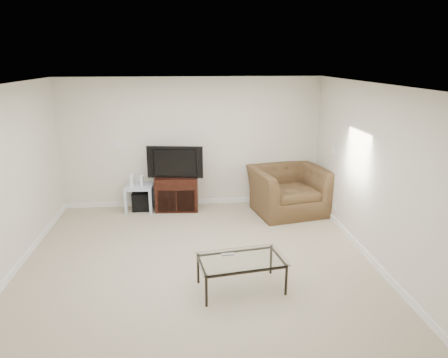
{
  "coord_description": "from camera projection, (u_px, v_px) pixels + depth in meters",
  "views": [
    {
      "loc": [
        -0.12,
        -5.11,
        2.82
      ],
      "look_at": [
        0.5,
        1.2,
        0.9
      ],
      "focal_mm": 32.0,
      "sensor_mm": 36.0,
      "label": 1
    }
  ],
  "objects": [
    {
      "name": "plate_right_switch",
      "position": [
        333.0,
        151.0,
        7.09
      ],
      "size": [
        0.02,
        0.09,
        0.13
      ],
      "primitive_type": "cube",
      "color": "white",
      "rests_on": "wall_right"
    },
    {
      "name": "recliner",
      "position": [
        289.0,
        183.0,
        7.5
      ],
      "size": [
        1.46,
        1.09,
        1.15
      ],
      "primitive_type": "imported",
      "rotation": [
        0.0,
        0.0,
        0.19
      ],
      "color": "brown",
      "rests_on": "floor"
    },
    {
      "name": "dvd_player",
      "position": [
        177.0,
        182.0,
        7.63
      ],
      "size": [
        0.47,
        0.35,
        0.06
      ],
      "primitive_type": "cube",
      "rotation": [
        0.0,
        0.0,
        -0.06
      ],
      "color": "black",
      "rests_on": "tv_stand"
    },
    {
      "name": "wall_left",
      "position": [
        0.0,
        187.0,
        5.09
      ],
      "size": [
        0.02,
        5.0,
        2.5
      ],
      "primitive_type": "cube",
      "color": "silver",
      "rests_on": "ground"
    },
    {
      "name": "wall_right",
      "position": [
        375.0,
        176.0,
        5.56
      ],
      "size": [
        0.02,
        5.0,
        2.5
      ],
      "primitive_type": "cube",
      "color": "silver",
      "rests_on": "ground"
    },
    {
      "name": "plate_right_outlet",
      "position": [
        335.0,
        206.0,
        7.08
      ],
      "size": [
        0.02,
        0.08,
        0.12
      ],
      "primitive_type": "cube",
      "color": "white",
      "rests_on": "wall_right"
    },
    {
      "name": "coffee_table",
      "position": [
        241.0,
        274.0,
        5.04
      ],
      "size": [
        1.16,
        0.76,
        0.42
      ],
      "primitive_type": null,
      "rotation": [
        0.0,
        0.0,
        0.15
      ],
      "color": "black",
      "rests_on": "floor"
    },
    {
      "name": "remote",
      "position": [
        228.0,
        254.0,
        5.07
      ],
      "size": [
        0.17,
        0.06,
        0.02
      ],
      "primitive_type": "cube",
      "rotation": [
        0.0,
        0.0,
        0.08
      ],
      "color": "#B2B2B7",
      "rests_on": "coffee_table"
    },
    {
      "name": "side_table",
      "position": [
        140.0,
        198.0,
        7.7
      ],
      "size": [
        0.54,
        0.54,
        0.49
      ],
      "primitive_type": null,
      "rotation": [
        0.0,
        0.0,
        -0.06
      ],
      "color": "silver",
      "rests_on": "floor"
    },
    {
      "name": "floor",
      "position": [
        197.0,
        264.0,
        5.69
      ],
      "size": [
        5.0,
        5.0,
        0.0
      ],
      "primitive_type": "plane",
      "color": "tan",
      "rests_on": "ground"
    },
    {
      "name": "tv_stand",
      "position": [
        177.0,
        192.0,
        7.74
      ],
      "size": [
        0.83,
        0.6,
        0.67
      ],
      "primitive_type": null,
      "rotation": [
        0.0,
        0.0,
        -0.06
      ],
      "color": "black",
      "rests_on": "floor"
    },
    {
      "name": "ceiling",
      "position": [
        194.0,
        85.0,
        4.97
      ],
      "size": [
        5.0,
        5.0,
        0.0
      ],
      "primitive_type": "plane",
      "color": "white",
      "rests_on": "ground"
    },
    {
      "name": "game_case",
      "position": [
        142.0,
        181.0,
        7.58
      ],
      "size": [
        0.06,
        0.15,
        0.19
      ],
      "primitive_type": "cube",
      "rotation": [
        0.0,
        0.0,
        -0.09
      ],
      "color": "silver",
      "rests_on": "side_table"
    },
    {
      "name": "plate_back",
      "position": [
        118.0,
        145.0,
        7.57
      ],
      "size": [
        0.12,
        0.02,
        0.12
      ],
      "primitive_type": "cube",
      "color": "white",
      "rests_on": "wall_back"
    },
    {
      "name": "television",
      "position": [
        176.0,
        161.0,
        7.52
      ],
      "size": [
        0.99,
        0.33,
        0.6
      ],
      "primitive_type": "imported",
      "rotation": [
        0.0,
        0.0,
        -0.15
      ],
      "color": "black",
      "rests_on": "tv_stand"
    },
    {
      "name": "game_console",
      "position": [
        132.0,
        180.0,
        7.57
      ],
      "size": [
        0.07,
        0.17,
        0.23
      ],
      "primitive_type": "cube",
      "rotation": [
        0.0,
        0.0,
        -0.1
      ],
      "color": "white",
      "rests_on": "side_table"
    },
    {
      "name": "wall_back",
      "position": [
        192.0,
        143.0,
        7.71
      ],
      "size": [
        5.0,
        0.02,
        2.5
      ],
      "primitive_type": "cube",
      "color": "silver",
      "rests_on": "ground"
    },
    {
      "name": "subwoofer",
      "position": [
        142.0,
        201.0,
        7.74
      ],
      "size": [
        0.35,
        0.35,
        0.35
      ],
      "primitive_type": "cube",
      "rotation": [
        0.0,
        0.0,
        -0.0
      ],
      "color": "black",
      "rests_on": "floor"
    }
  ]
}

